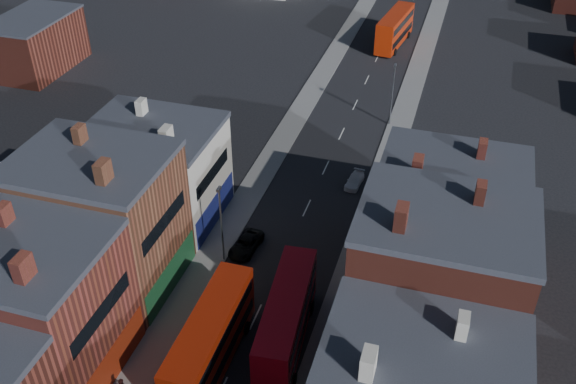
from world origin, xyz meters
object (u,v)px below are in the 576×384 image
Objects in this scene: bus_0 at (210,340)px; bus_2 at (395,28)px; bus_1 at (286,319)px; car_2 at (246,244)px; car_3 at (355,181)px.

bus_0 is 67.56m from bus_2.
bus_1 reaches higher than car_2.
bus_0 is 14.04m from car_2.
bus_2 is (-1.82, 63.81, 0.00)m from bus_1.
bus_1 is at bearing 37.13° from bus_0.
car_3 is at bearing 78.73° from bus_0.
bus_2 is (3.00, 67.49, -0.03)m from bus_0.
bus_0 reaches higher than car_2.
car_2 is at bearing -113.47° from car_3.
bus_1 is 3.33× the size of car_3.
bus_1 is at bearing -85.74° from car_3.
bus_2 is 54.10m from car_2.
bus_0 reaches higher than bus_1.
bus_1 is 1.00× the size of bus_2.
bus_0 is 2.64× the size of car_2.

